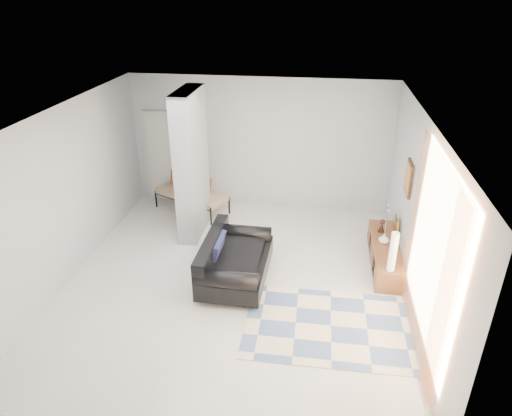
# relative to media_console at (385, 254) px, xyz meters

# --- Properties ---
(floor) EXTENTS (6.00, 6.00, 0.00)m
(floor) POSITION_rel_media_console_xyz_m (-2.52, -0.90, -0.20)
(floor) COLOR beige
(floor) RESTS_ON ground
(ceiling) EXTENTS (6.00, 6.00, 0.00)m
(ceiling) POSITION_rel_media_console_xyz_m (-2.52, -0.90, 2.60)
(ceiling) COLOR white
(ceiling) RESTS_ON wall_back
(wall_back) EXTENTS (6.00, 0.00, 6.00)m
(wall_back) POSITION_rel_media_console_xyz_m (-2.52, 2.10, 1.20)
(wall_back) COLOR silver
(wall_back) RESTS_ON ground
(wall_front) EXTENTS (6.00, 0.00, 6.00)m
(wall_front) POSITION_rel_media_console_xyz_m (-2.52, -3.90, 1.20)
(wall_front) COLOR silver
(wall_front) RESTS_ON ground
(wall_left) EXTENTS (0.00, 6.00, 6.00)m
(wall_left) POSITION_rel_media_console_xyz_m (-5.27, -0.90, 1.20)
(wall_left) COLOR silver
(wall_left) RESTS_ON ground
(wall_right) EXTENTS (0.00, 6.00, 6.00)m
(wall_right) POSITION_rel_media_console_xyz_m (0.23, -0.90, 1.20)
(wall_right) COLOR silver
(wall_right) RESTS_ON ground
(partition_column) EXTENTS (0.35, 1.20, 2.80)m
(partition_column) POSITION_rel_media_console_xyz_m (-3.62, 0.70, 1.20)
(partition_column) COLOR #9EA3A5
(partition_column) RESTS_ON floor
(hallway_door) EXTENTS (0.85, 0.06, 2.04)m
(hallway_door) POSITION_rel_media_console_xyz_m (-4.62, 2.06, 0.82)
(hallway_door) COLOR beige
(hallway_door) RESTS_ON floor
(curtain) EXTENTS (0.00, 2.55, 2.55)m
(curtain) POSITION_rel_media_console_xyz_m (0.15, -2.05, 1.25)
(curtain) COLOR orange
(curtain) RESTS_ON wall_right
(wall_art) EXTENTS (0.04, 0.45, 0.55)m
(wall_art) POSITION_rel_media_console_xyz_m (0.20, -0.00, 1.45)
(wall_art) COLOR #3A220F
(wall_art) RESTS_ON wall_right
(media_console) EXTENTS (0.45, 1.83, 0.80)m
(media_console) POSITION_rel_media_console_xyz_m (0.00, 0.00, 0.00)
(media_console) COLOR brown
(media_console) RESTS_ON floor
(loveseat) EXTENTS (1.04, 1.74, 0.76)m
(loveseat) POSITION_rel_media_console_xyz_m (-2.56, -0.84, 0.14)
(loveseat) COLOR silver
(loveseat) RESTS_ON floor
(daybed) EXTENTS (1.70, 1.25, 0.77)m
(daybed) POSITION_rel_media_console_xyz_m (-3.94, 1.59, 0.22)
(daybed) COLOR black
(daybed) RESTS_ON floor
(area_rug) EXTENTS (2.50, 1.68, 0.01)m
(area_rug) POSITION_rel_media_console_xyz_m (-0.92, -1.80, -0.20)
(area_rug) COLOR beige
(area_rug) RESTS_ON floor
(cylinder_lamp) EXTENTS (0.12, 0.12, 0.66)m
(cylinder_lamp) POSITION_rel_media_console_xyz_m (-0.02, -0.79, 0.53)
(cylinder_lamp) COLOR white
(cylinder_lamp) RESTS_ON media_console
(bronze_figurine) EXTENTS (0.14, 0.14, 0.25)m
(bronze_figurine) POSITION_rel_media_console_xyz_m (-0.05, 0.43, 0.32)
(bronze_figurine) COLOR black
(bronze_figurine) RESTS_ON media_console
(vase) EXTENTS (0.20, 0.20, 0.19)m
(vase) POSITION_rel_media_console_xyz_m (-0.05, 0.02, 0.29)
(vase) COLOR white
(vase) RESTS_ON media_console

